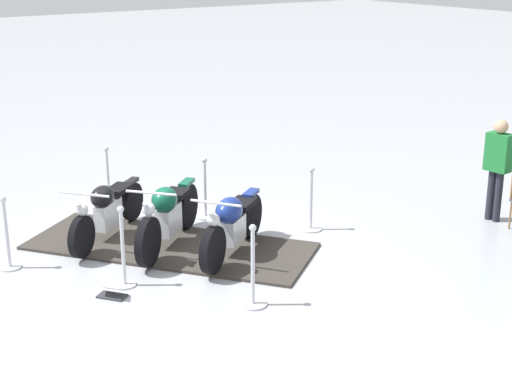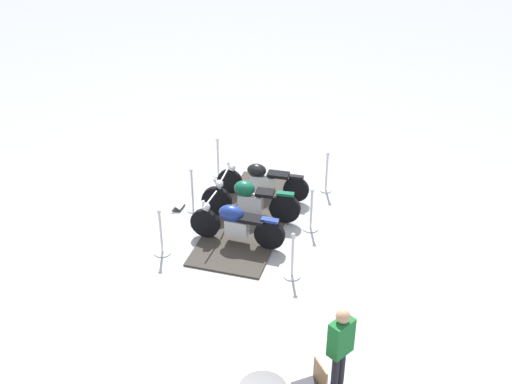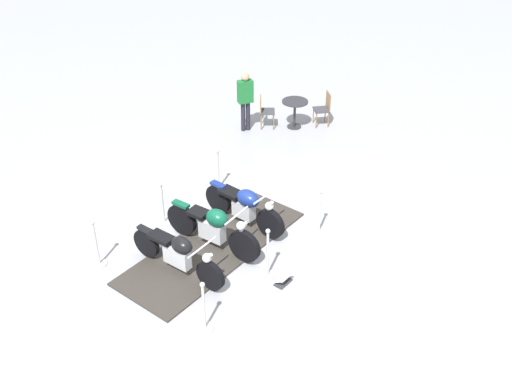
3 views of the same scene
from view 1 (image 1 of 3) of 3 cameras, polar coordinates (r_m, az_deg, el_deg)
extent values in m
plane|color=#A8AAB2|center=(11.41, -6.47, -4.15)|extent=(80.00, 80.00, 0.00)
cube|color=#38332D|center=(11.41, -6.47, -4.05)|extent=(3.79, 4.34, 0.04)
cylinder|color=black|center=(11.06, -12.92, -3.29)|extent=(0.55, 0.46, 0.62)
cylinder|color=black|center=(12.42, -9.25, -0.70)|extent=(0.55, 0.46, 0.62)
cube|color=silver|center=(11.71, -11.00, -1.65)|extent=(0.57, 0.50, 0.39)
ellipsoid|color=black|center=(11.49, -11.42, -0.33)|extent=(0.56, 0.54, 0.32)
cube|color=black|center=(11.94, -10.25, 0.21)|extent=(0.58, 0.54, 0.08)
cube|color=black|center=(12.32, -9.33, 0.79)|extent=(0.34, 0.31, 0.06)
cylinder|color=silver|center=(11.04, -12.81, -1.88)|extent=(0.28, 0.24, 0.52)
cylinder|color=silver|center=(11.00, -12.72, -0.17)|extent=(0.51, 0.63, 0.04)
sphere|color=silver|center=(10.98, -12.91, -1.31)|extent=(0.18, 0.18, 0.18)
cylinder|color=black|center=(10.59, -8.08, -3.73)|extent=(0.61, 0.54, 0.70)
cylinder|color=black|center=(11.97, -5.18, -1.04)|extent=(0.61, 0.54, 0.70)
cube|color=silver|center=(11.26, -6.55, -2.07)|extent=(0.56, 0.52, 0.41)
ellipsoid|color=#0F5138|center=(11.02, -6.87, -0.56)|extent=(0.60, 0.58, 0.36)
cube|color=black|center=(11.45, -6.00, -0.10)|extent=(0.52, 0.51, 0.08)
cube|color=#0F5138|center=(11.85, -5.23, 0.70)|extent=(0.39, 0.36, 0.06)
cylinder|color=silver|center=(10.56, -7.97, -2.06)|extent=(0.29, 0.26, 0.59)
cylinder|color=silver|center=(10.52, -7.86, -0.07)|extent=(0.50, 0.58, 0.04)
sphere|color=silver|center=(10.50, -8.02, -1.27)|extent=(0.18, 0.18, 0.18)
cylinder|color=black|center=(10.29, -3.28, -4.35)|extent=(0.61, 0.48, 0.66)
cylinder|color=black|center=(11.55, -0.39, -1.78)|extent=(0.61, 0.48, 0.66)
cube|color=silver|center=(10.90, -1.75, -2.83)|extent=(0.53, 0.46, 0.36)
ellipsoid|color=navy|center=(10.68, -2.01, -1.37)|extent=(0.65, 0.61, 0.36)
cube|color=black|center=(11.11, -1.07, -0.87)|extent=(0.61, 0.56, 0.08)
cube|color=navy|center=(11.43, -0.39, -0.08)|extent=(0.38, 0.33, 0.06)
cylinder|color=silver|center=(10.24, -3.15, -2.76)|extent=(0.26, 0.21, 0.57)
cylinder|color=silver|center=(10.19, -3.03, -0.84)|extent=(0.45, 0.62, 0.04)
sphere|color=silver|center=(10.17, -3.23, -2.07)|extent=(0.18, 0.18, 0.18)
cylinder|color=silver|center=(10.26, -9.79, -6.84)|extent=(0.31, 0.31, 0.03)
cylinder|color=silver|center=(10.06, -9.94, -4.18)|extent=(0.05, 0.05, 1.00)
sphere|color=silver|center=(9.87, -10.11, -1.28)|extent=(0.09, 0.09, 0.09)
cylinder|color=silver|center=(11.18, -17.93, -5.37)|extent=(0.32, 0.32, 0.03)
cylinder|color=silver|center=(11.00, -18.17, -3.04)|extent=(0.05, 0.05, 0.95)
sphere|color=silver|center=(10.84, -18.43, -0.52)|extent=(0.09, 0.09, 0.09)
cylinder|color=silver|center=(13.36, -10.90, -0.98)|extent=(0.29, 0.29, 0.03)
cylinder|color=silver|center=(13.21, -11.02, 1.03)|extent=(0.05, 0.05, 0.95)
sphere|color=silver|center=(13.08, -11.16, 3.19)|extent=(0.09, 0.09, 0.09)
cylinder|color=silver|center=(12.07, 4.09, -2.76)|extent=(0.36, 0.36, 0.03)
cylinder|color=silver|center=(11.91, 4.14, -0.62)|extent=(0.05, 0.05, 0.92)
sphere|color=silver|center=(11.76, 4.20, 1.68)|extent=(0.09, 0.09, 0.09)
cylinder|color=silver|center=(12.61, -3.79, -1.84)|extent=(0.36, 0.36, 0.03)
cylinder|color=silver|center=(12.45, -3.83, 0.21)|extent=(0.05, 0.05, 0.92)
sphere|color=silver|center=(12.31, -3.88, 2.41)|extent=(0.09, 0.09, 0.09)
cylinder|color=silver|center=(9.60, -0.24, -8.38)|extent=(0.36, 0.36, 0.03)
cylinder|color=silver|center=(9.39, -0.24, -5.67)|extent=(0.05, 0.05, 0.97)
sphere|color=silver|center=(9.20, -0.24, -2.70)|extent=(0.09, 0.09, 0.09)
cube|color=#333338|center=(9.97, -10.72, -7.67)|extent=(0.38, 0.41, 0.02)
cube|color=white|center=(9.92, -10.76, -7.07)|extent=(0.37, 0.39, 0.13)
cylinder|color=olive|center=(12.65, 18.50, -1.64)|extent=(0.03, 0.03, 0.46)
cylinder|color=#23232D|center=(12.88, 17.68, -0.34)|extent=(0.12, 0.12, 0.84)
cylinder|color=#23232D|center=(12.95, 17.16, -0.19)|extent=(0.12, 0.12, 0.84)
cube|color=#1E7233|center=(12.71, 17.72, 2.85)|extent=(0.26, 0.42, 0.62)
sphere|color=tan|center=(12.62, 17.90, 4.68)|extent=(0.22, 0.22, 0.22)
camera|label=2|loc=(15.29, 51.85, 25.05)|focal=44.19mm
camera|label=3|loc=(12.70, -64.70, 24.93)|focal=43.41mm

